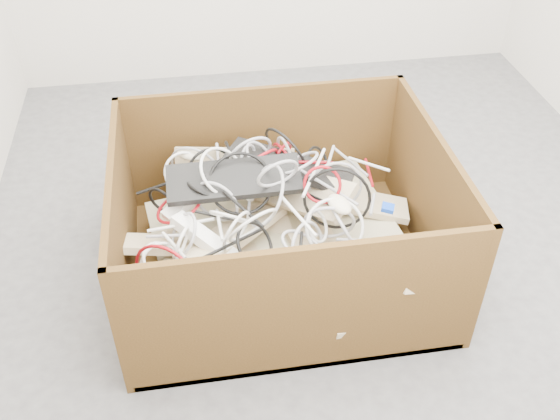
{
  "coord_description": "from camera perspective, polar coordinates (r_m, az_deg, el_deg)",
  "views": [
    {
      "loc": [
        -0.55,
        -2.12,
        1.86
      ],
      "look_at": [
        -0.25,
        -0.24,
        0.3
      ],
      "focal_mm": 41.03,
      "sensor_mm": 36.0,
      "label": 1
    }
  ],
  "objects": [
    {
      "name": "vga_plug",
      "position": [
        2.39,
        9.58,
        0.19
      ],
      "size": [
        0.06,
        0.06,
        0.03
      ],
      "primitive_type": "cube",
      "rotation": [
        0.09,
        0.14,
        -0.38
      ],
      "color": "#0D3AC4",
      "rests_on": "keyboard_pile"
    },
    {
      "name": "power_strip_right",
      "position": [
        2.28,
        -6.59,
        -2.66
      ],
      "size": [
        0.25,
        0.26,
        0.1
      ],
      "primitive_type": "cube",
      "rotation": [
        -0.1,
        0.17,
        -0.82
      ],
      "color": "white",
      "rests_on": "keyboard_pile"
    },
    {
      "name": "mice_scatter",
      "position": [
        2.4,
        -1.23,
        0.53
      ],
      "size": [
        0.7,
        0.76,
        0.23
      ],
      "color": "beige",
      "rests_on": "keyboard_pile"
    },
    {
      "name": "power_strip_left",
      "position": [
        2.43,
        -7.72,
        1.38
      ],
      "size": [
        0.25,
        0.21,
        0.12
      ],
      "primitive_type": "cube",
      "rotation": [
        0.14,
        -0.26,
        0.64
      ],
      "color": "white",
      "rests_on": "keyboard_pile"
    },
    {
      "name": "cardboard_box",
      "position": [
        2.55,
        -0.31,
        -3.03
      ],
      "size": [
        1.22,
        1.02,
        0.59
      ],
      "color": "#37250D",
      "rests_on": "ground"
    },
    {
      "name": "ground",
      "position": [
        2.88,
        4.15,
        -1.09
      ],
      "size": [
        3.0,
        3.0,
        0.0
      ],
      "primitive_type": "plane",
      "color": "#4C4C4E",
      "rests_on": "ground"
    },
    {
      "name": "cable_tangle",
      "position": [
        2.38,
        -2.37,
        1.1
      ],
      "size": [
        1.06,
        0.81,
        0.46
      ],
      "color": "#9D0B13",
      "rests_on": "keyboard_pile"
    },
    {
      "name": "keyboard_pile",
      "position": [
        2.47,
        -0.3,
        -0.36
      ],
      "size": [
        1.19,
        0.94,
        0.37
      ],
      "color": "#CEB491",
      "rests_on": "cardboard_box"
    }
  ]
}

